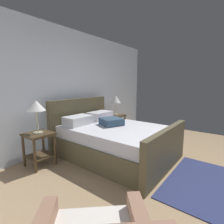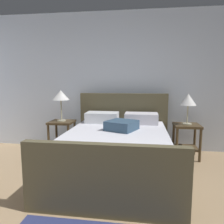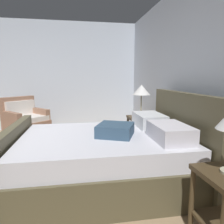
{
  "view_description": "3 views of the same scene",
  "coord_description": "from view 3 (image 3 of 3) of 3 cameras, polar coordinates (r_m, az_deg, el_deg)",
  "views": [
    {
      "loc": [
        -2.65,
        -0.36,
        1.46
      ],
      "look_at": [
        -0.02,
        1.64,
        0.91
      ],
      "focal_mm": 27.48,
      "sensor_mm": 36.0,
      "label": 1
    },
    {
      "loc": [
        0.35,
        -1.4,
        1.33
      ],
      "look_at": [
        -0.04,
        1.56,
        0.91
      ],
      "focal_mm": 34.51,
      "sensor_mm": 36.0,
      "label": 2
    },
    {
      "loc": [
        2.44,
        1.28,
        1.31
      ],
      "look_at": [
        -0.18,
        1.74,
        0.86
      ],
      "focal_mm": 33.29,
      "sensor_mm": 36.0,
      "label": 3
    }
  ],
  "objects": [
    {
      "name": "wall_back",
      "position": [
        2.92,
        23.74,
        9.22
      ],
      "size": [
        6.12,
        0.12,
        2.67
      ],
      "primitive_type": "cube",
      "color": "silver",
      "rests_on": "ground"
    },
    {
      "name": "wall_side_left",
      "position": [
        5.65,
        -23.35,
        9.01
      ],
      "size": [
        0.12,
        5.77,
        2.67
      ],
      "primitive_type": "cube",
      "color": "silver",
      "rests_on": "ground"
    },
    {
      "name": "bed",
      "position": [
        2.63,
        -1.38,
        -11.98
      ],
      "size": [
        1.66,
        2.19,
        1.12
      ],
      "color": "brown",
      "rests_on": "ground"
    },
    {
      "name": "nightstand_left",
      "position": [
        3.85,
        7.85,
        -4.18
      ],
      "size": [
        0.44,
        0.44,
        0.6
      ],
      "color": "#44341F",
      "rests_on": "ground"
    },
    {
      "name": "table_lamp_left",
      "position": [
        3.75,
        8.09,
        5.82
      ],
      "size": [
        0.31,
        0.31,
        0.58
      ],
      "color": "#B7B293",
      "rests_on": "nightstand_left"
    },
    {
      "name": "armchair",
      "position": [
        4.74,
        -22.68,
        -2.95
      ],
      "size": [
        1.02,
        1.02,
        0.9
      ],
      "color": "#956952",
      "rests_on": "ground"
    }
  ]
}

